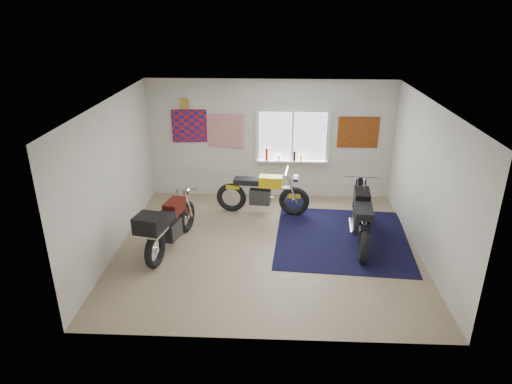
{
  "coord_description": "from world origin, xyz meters",
  "views": [
    {
      "loc": [
        0.13,
        -7.43,
        4.23
      ],
      "look_at": [
        -0.22,
        0.4,
        0.95
      ],
      "focal_mm": 32.0,
      "sensor_mm": 36.0,
      "label": 1
    }
  ],
  "objects_px": {
    "navy_rug": "(342,238)",
    "maroon_tourer": "(167,225)",
    "yellow_triumph": "(262,194)",
    "black_chrome_bike": "(361,218)"
  },
  "relations": [
    {
      "from": "black_chrome_bike",
      "to": "navy_rug",
      "type": "bearing_deg",
      "value": 81.06
    },
    {
      "from": "yellow_triumph",
      "to": "maroon_tourer",
      "type": "bearing_deg",
      "value": -127.68
    },
    {
      "from": "navy_rug",
      "to": "maroon_tourer",
      "type": "relative_size",
      "value": 1.29
    },
    {
      "from": "yellow_triumph",
      "to": "black_chrome_bike",
      "type": "distance_m",
      "value": 2.22
    },
    {
      "from": "yellow_triumph",
      "to": "black_chrome_bike",
      "type": "bearing_deg",
      "value": -25.85
    },
    {
      "from": "maroon_tourer",
      "to": "black_chrome_bike",
      "type": "bearing_deg",
      "value": -68.79
    },
    {
      "from": "yellow_triumph",
      "to": "maroon_tourer",
      "type": "relative_size",
      "value": 1.0
    },
    {
      "from": "yellow_triumph",
      "to": "black_chrome_bike",
      "type": "height_order",
      "value": "black_chrome_bike"
    },
    {
      "from": "black_chrome_bike",
      "to": "maroon_tourer",
      "type": "distance_m",
      "value": 3.58
    },
    {
      "from": "navy_rug",
      "to": "maroon_tourer",
      "type": "xyz_separation_m",
      "value": [
        -3.22,
        -0.64,
        0.53
      ]
    }
  ]
}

